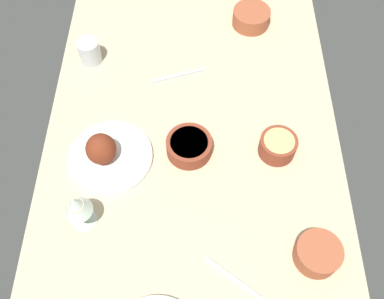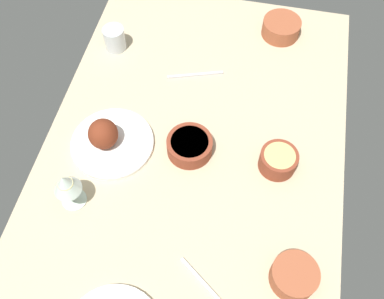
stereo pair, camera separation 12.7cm
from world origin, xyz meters
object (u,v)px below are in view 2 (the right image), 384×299
Objects in this scene: bowl_sauce at (281,27)px; bowl_pasta at (278,160)px; plate_near_viewer at (109,139)px; bowl_cream at (294,276)px; bowl_potatoes at (190,146)px; wine_glass at (66,185)px; water_tumbler at (115,39)px; spoon_loose at (204,283)px; fork_loose at (195,75)px.

bowl_pasta is at bearing 4.83° from bowl_sauce.
bowl_cream is (29.11, 57.61, 0.20)cm from plate_near_viewer.
bowl_cream is at bearing 46.28° from bowl_potatoes.
wine_glass is (-9.43, -61.88, 6.74)cm from bowl_cream.
bowl_cream reaches higher than bowl_potatoes.
bowl_sauce is 58.56cm from water_tumbler.
wine_glass is 43.98cm from spoon_loose.
bowl_sauce is 87.23cm from bowl_cream.
bowl_pasta is at bearing 59.16° from water_tumbler.
bowl_pasta is 70.14cm from water_tumbler.
spoon_loose is (37.89, 11.77, -2.46)cm from bowl_potatoes.
bowl_pasta is at bearing 118.08° from fork_loose.
spoon_loose is at bearing 45.74° from plate_near_viewer.
plate_near_viewer is 1.83× the size of bowl_potatoes.
bowl_pasta is (54.19, 4.58, 0.14)cm from bowl_sauce.
bowl_potatoes is 0.79× the size of spoon_loose.
bowl_potatoes is at bearing -21.65° from bowl_sauce.
plate_near_viewer is 2.27× the size of bowl_pasta.
bowl_pasta is (-0.17, 26.15, 0.46)cm from bowl_potatoes.
bowl_sauce is 92.01cm from wine_glass.
water_tumbler is at bearing -71.85° from bowl_sauce.
wine_glass reaches higher than fork_loose.
bowl_sauce is 0.71× the size of fork_loose.
water_tumbler is (-36.11, -34.07, 1.25)cm from bowl_potatoes.
bowl_cream is at bearing 12.89° from bowl_pasta.
spoon_loose is at bearing -6.07° from bowl_sauce.
water_tumbler is (-35.95, -60.22, 0.79)cm from bowl_pasta.
bowl_sauce is at bearing 147.03° from wine_glass.
bowl_pasta is at bearing -74.82° from spoon_loose.
bowl_pasta is at bearing -167.11° from bowl_cream.
spoon_loose is (15.26, 40.13, -9.53)cm from wine_glass.
bowl_sauce reaches higher than fork_loose.
wine_glass reaches higher than plate_near_viewer.
fork_loose is at bearing 154.97° from wine_glass.
bowl_pasta reaches higher than bowl_sauce.
bowl_potatoes is 0.72× the size of fork_loose.
bowl_potatoes is (-2.94, 24.08, -0.12)cm from plate_near_viewer.
wine_glass reaches higher than water_tumbler.
plate_near_viewer is 64.55cm from bowl_cream.
bowl_sauce is 36.25cm from fork_loose.
bowl_cream is (32.06, 33.53, 0.32)cm from bowl_potatoes.
bowl_pasta is 33.05cm from bowl_cream.
fork_loose is (-61.10, -37.75, -2.78)cm from bowl_cream.
water_tumbler is (-58.74, -5.71, -5.81)cm from wine_glass.
spoon_loose is (38.05, -14.38, -2.92)cm from bowl_pasta.
bowl_potatoes is 29.45cm from fork_loose.
spoon_loose is at bearing -74.99° from bowl_cream.
bowl_cream is at bearing 103.34° from fork_loose.
bowl_sauce reaches higher than spoon_loose.
wine_glass reaches higher than bowl_potatoes.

